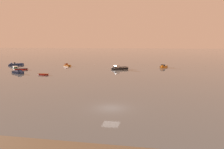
{
  "coord_description": "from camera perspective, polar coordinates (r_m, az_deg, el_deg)",
  "views": [
    {
      "loc": [
        5.82,
        -30.81,
        9.53
      ],
      "look_at": [
        -5.46,
        30.7,
        0.6
      ],
      "focal_mm": 35.0,
      "sensor_mm": 36.0,
      "label": 1
    }
  ],
  "objects": [
    {
      "name": "motorboat_moored_2",
      "position": [
        80.83,
        1.5,
        1.63
      ],
      "size": [
        6.71,
        5.66,
        2.51
      ],
      "rotation": [
        0.0,
        0.0,
        3.75
      ],
      "color": "black",
      "rests_on": "ground"
    },
    {
      "name": "motorboat_moored_0",
      "position": [
        76.18,
        -23.13,
        0.48
      ],
      "size": [
        5.55,
        4.31,
        1.84
      ],
      "rotation": [
        0.0,
        0.0,
        5.75
      ],
      "color": "navy",
      "rests_on": "ground"
    },
    {
      "name": "motorboat_moored_1",
      "position": [
        88.84,
        13.2,
        1.94
      ],
      "size": [
        3.53,
        5.25,
        1.89
      ],
      "rotation": [
        0.0,
        0.0,
        4.31
      ],
      "color": "orange",
      "rests_on": "ground"
    },
    {
      "name": "motorboat_moored_4",
      "position": [
        104.15,
        -24.16,
        2.33
      ],
      "size": [
        5.62,
        6.49,
        2.21
      ],
      "rotation": [
        0.0,
        0.0,
        4.07
      ],
      "color": "navy",
      "rests_on": "ground"
    },
    {
      "name": "ground_plane",
      "position": [
        32.77,
        -0.29,
        -8.78
      ],
      "size": [
        800.0,
        800.0,
        0.0
      ],
      "primitive_type": "plane",
      "color": "slate"
    },
    {
      "name": "rowboat_moored_4",
      "position": [
        86.0,
        -22.59,
        1.27
      ],
      "size": [
        4.84,
        3.68,
        0.74
      ],
      "rotation": [
        0.0,
        0.0,
        0.51
      ],
      "color": "red",
      "rests_on": "ground"
    },
    {
      "name": "rowboat_moored_2",
      "position": [
        94.85,
        -23.98,
        1.78
      ],
      "size": [
        4.22,
        4.44,
        0.72
      ],
      "rotation": [
        0.0,
        0.0,
        2.3
      ],
      "color": "#23602D",
      "rests_on": "ground"
    },
    {
      "name": "rowboat_moored_3",
      "position": [
        69.67,
        -17.48,
        0.02
      ],
      "size": [
        3.8,
        1.77,
        0.58
      ],
      "rotation": [
        0.0,
        0.0,
        6.14
      ],
      "color": "red",
      "rests_on": "ground"
    },
    {
      "name": "motorboat_moored_3",
      "position": [
        94.65,
        -11.81,
        2.33
      ],
      "size": [
        4.4,
        4.06,
        1.7
      ],
      "rotation": [
        0.0,
        0.0,
        2.44
      ],
      "color": "orange",
      "rests_on": "ground"
    }
  ]
}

